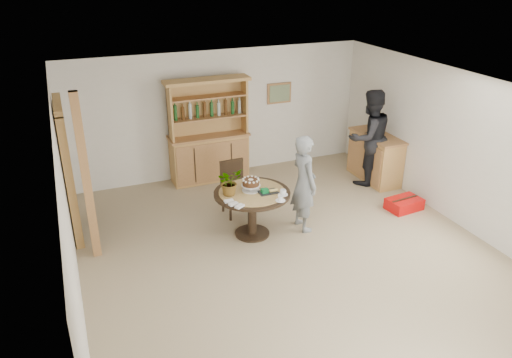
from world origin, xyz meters
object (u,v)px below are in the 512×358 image
at_px(dining_chair, 234,184).
at_px(teen_boy, 304,183).
at_px(hutch, 209,147).
at_px(red_suitcase, 404,204).
at_px(dining_table, 252,201).
at_px(adult_person, 369,138).
at_px(sideboard, 375,157).

height_order(dining_chair, teen_boy, teen_boy).
bearing_deg(teen_boy, dining_chair, 40.35).
relative_size(hutch, teen_boy, 1.27).
bearing_deg(dining_chair, red_suitcase, -22.22).
xyz_separation_m(hutch, dining_chair, (-0.02, -1.53, -0.15)).
bearing_deg(red_suitcase, dining_table, 170.02).
relative_size(hutch, adult_person, 1.09).
height_order(dining_chair, adult_person, adult_person).
relative_size(dining_table, red_suitcase, 1.88).
bearing_deg(red_suitcase, dining_chair, 154.00).
relative_size(sideboard, adult_person, 0.67).
bearing_deg(teen_boy, red_suitcase, -94.89).
height_order(hutch, sideboard, hutch).
relative_size(dining_table, dining_chair, 1.27).
distance_m(sideboard, teen_boy, 2.54).
relative_size(dining_chair, red_suitcase, 1.48).
height_order(dining_table, red_suitcase, dining_table).
distance_m(dining_table, adult_person, 3.02).
distance_m(dining_chair, red_suitcase, 3.03).
bearing_deg(dining_table, sideboard, 20.06).
xyz_separation_m(sideboard, red_suitcase, (-0.24, -1.31, -0.37)).
distance_m(sideboard, red_suitcase, 1.38).
xyz_separation_m(hutch, dining_table, (-0.02, -2.36, -0.08)).
height_order(sideboard, dining_chair, dining_chair).
bearing_deg(sideboard, teen_boy, -151.14).
distance_m(sideboard, dining_table, 3.26).
bearing_deg(adult_person, teen_boy, 24.71).
bearing_deg(hutch, adult_person, -25.14).
bearing_deg(hutch, teen_boy, -71.26).
xyz_separation_m(sideboard, dining_table, (-3.06, -1.12, 0.13)).
bearing_deg(teen_boy, adult_person, -62.03).
xyz_separation_m(hutch, adult_person, (2.80, -1.31, 0.25)).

